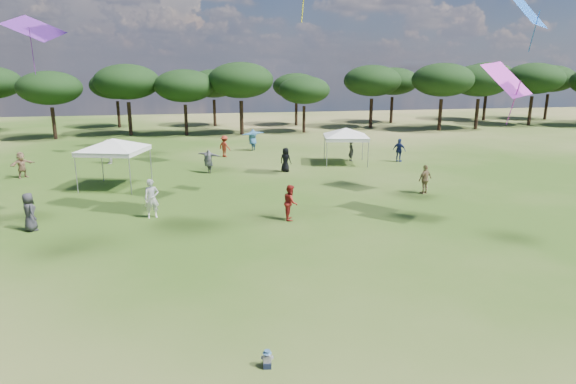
% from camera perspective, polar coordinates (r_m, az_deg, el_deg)
% --- Properties ---
extents(tree_line, '(108.78, 17.63, 7.77)m').
position_cam_1_polar(tree_line, '(55.16, -6.90, 12.81)').
color(tree_line, black).
rests_on(tree_line, ground).
extents(tent_left, '(6.45, 6.45, 3.22)m').
position_cam_1_polar(tent_left, '(29.99, -20.06, 5.75)').
color(tent_left, gray).
rests_on(tent_left, ground).
extents(tent_right, '(6.17, 6.17, 2.96)m').
position_cam_1_polar(tent_right, '(35.85, 6.89, 7.37)').
color(tent_right, gray).
rests_on(tent_right, ground).
extents(toddler, '(0.32, 0.35, 0.45)m').
position_cam_1_polar(toddler, '(12.04, -2.47, -19.21)').
color(toddler, black).
rests_on(toddler, ground).
extents(festival_crowd, '(29.76, 21.20, 1.87)m').
position_cam_1_polar(festival_crowd, '(33.21, -10.18, 3.76)').
color(festival_crowd, silver).
rests_on(festival_crowd, ground).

